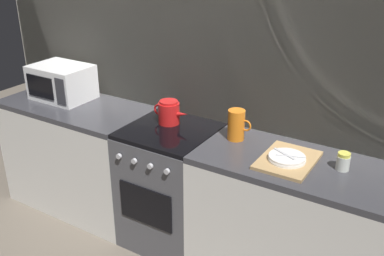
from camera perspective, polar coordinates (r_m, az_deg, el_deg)
The scene contains 10 objects.
ground_plane at distance 3.50m, azimuth -2.54°, elevation -13.69°, with size 8.00×8.00×0.00m, color #6B6054.
back_wall at distance 3.19m, azimuth 0.33°, elevation 6.82°, with size 3.60×0.05×2.40m.
counter_left at distance 3.77m, azimuth -14.10°, elevation -3.44°, with size 1.20×0.60×0.90m.
stove_unit at distance 3.25m, azimuth -2.70°, elevation -7.42°, with size 0.60×0.63×0.90m.
counter_right at distance 2.92m, azimuth 12.44°, elevation -12.09°, with size 1.20×0.60×0.90m.
microwave at distance 3.71m, azimuth -16.31°, elevation 5.66°, with size 0.46×0.35×0.27m.
kettle at distance 3.10m, azimuth -2.96°, elevation 2.02°, with size 0.28×0.15×0.17m.
pitcher at distance 2.87m, azimuth 5.70°, elevation 0.41°, with size 0.16×0.11×0.20m.
dish_pile at distance 2.66m, azimuth 12.11°, elevation -3.95°, with size 0.30×0.40×0.06m.
spice_jar at distance 2.65m, azimuth 18.77°, elevation -4.07°, with size 0.08×0.08×0.10m.
Camera 1 is at (1.58, -2.28, 2.14)m, focal length 41.69 mm.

